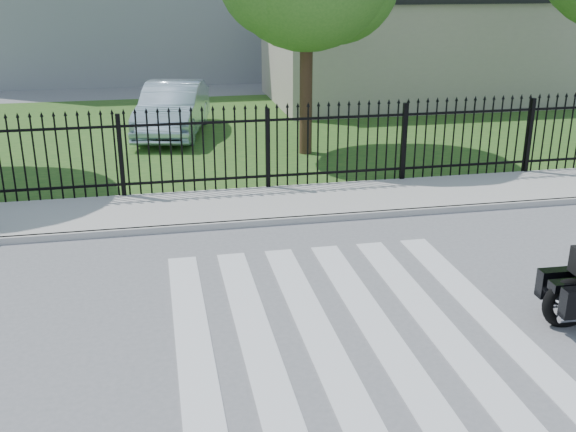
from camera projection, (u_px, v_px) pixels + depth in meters
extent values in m
plane|color=slate|center=(346.00, 328.00, 8.88)|extent=(120.00, 120.00, 0.00)
cube|color=#ADAAA3|center=(277.00, 204.00, 13.47)|extent=(40.00, 2.00, 0.12)
cube|color=#ADAAA3|center=(287.00, 221.00, 12.55)|extent=(40.00, 0.12, 0.12)
cube|color=#24521C|center=(234.00, 131.00, 19.94)|extent=(40.00, 12.00, 0.02)
cube|color=black|center=(268.00, 176.00, 14.29)|extent=(26.00, 0.04, 0.05)
cube|color=black|center=(267.00, 120.00, 13.88)|extent=(26.00, 0.04, 0.05)
cylinder|color=#382316|center=(306.00, 72.00, 16.75)|extent=(0.32, 0.32, 4.16)
cube|color=#B4A896|center=(411.00, 51.00, 24.34)|extent=(10.00, 6.00, 3.50)
torus|color=black|center=(567.00, 303.00, 8.84)|extent=(0.71, 0.17, 0.71)
imported|color=#AAC4D6|center=(173.00, 109.00, 19.22)|extent=(2.45, 4.69, 1.47)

